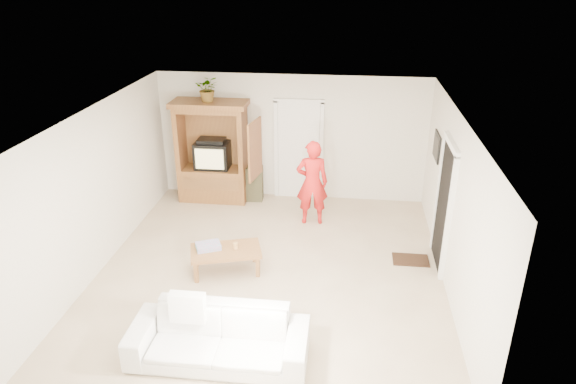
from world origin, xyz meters
name	(u,v)px	position (x,y,z in m)	size (l,w,h in m)	color
floor	(270,271)	(0.00, 0.00, 0.00)	(6.00, 6.00, 0.00)	tan
ceiling	(268,115)	(0.00, 0.00, 2.60)	(6.00, 6.00, 0.00)	white
wall_back	(292,138)	(0.00, 3.00, 1.30)	(5.50, 5.50, 0.00)	silver
wall_front	(223,323)	(0.00, -3.00, 1.30)	(5.50, 5.50, 0.00)	silver
wall_left	(98,189)	(-2.75, 0.00, 1.30)	(6.00, 6.00, 0.00)	silver
wall_right	(454,208)	(2.75, 0.00, 1.30)	(6.00, 6.00, 0.00)	silver
armoire	(214,158)	(-1.58, 2.66, 0.91)	(1.82, 1.14, 2.10)	brown
door_back	(299,151)	(0.15, 2.97, 1.02)	(0.85, 0.05, 2.04)	white
doorway_right	(444,207)	(2.73, 0.60, 1.02)	(0.05, 0.90, 2.04)	black
framed_picture	(437,146)	(2.73, 1.90, 1.60)	(0.03, 0.60, 0.48)	black
doormat	(411,260)	(2.30, 0.60, 0.01)	(0.60, 0.40, 0.02)	#382316
plant	(208,89)	(-1.60, 2.63, 2.35)	(0.46, 0.40, 0.51)	#4C7238
man	(312,183)	(0.52, 1.81, 0.82)	(0.60, 0.39, 1.65)	red
sofa	(219,337)	(-0.33, -2.08, 0.32)	(2.22, 0.87, 0.65)	silver
coffee_table	(226,252)	(-0.70, -0.11, 0.36)	(1.23, 0.90, 0.41)	olive
towel	(208,246)	(-0.98, -0.11, 0.45)	(0.38, 0.28, 0.08)	#D8488B
candle	(235,246)	(-0.55, -0.06, 0.46)	(0.08, 0.08, 0.10)	tan
backpack_black	(238,192)	(-1.08, 2.57, 0.21)	(0.34, 0.20, 0.42)	black
backpack_olive	(253,183)	(-0.77, 2.70, 0.37)	(0.39, 0.29, 0.74)	#47442B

